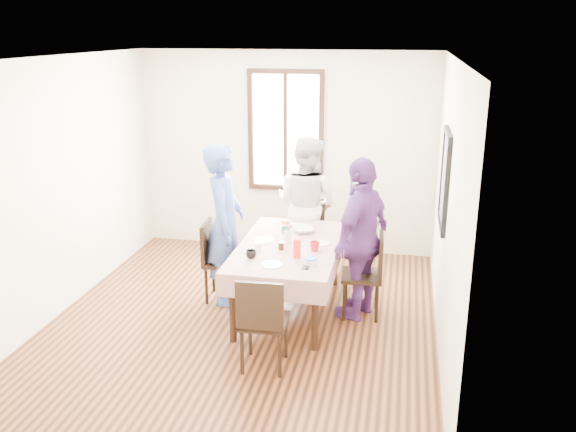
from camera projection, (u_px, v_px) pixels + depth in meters
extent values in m
plane|color=black|center=(245.00, 318.00, 6.44)|extent=(4.50, 4.50, 0.00)
plane|color=beige|center=(286.00, 153.00, 8.15)|extent=(4.00, 0.00, 4.00)
plane|color=beige|center=(447.00, 208.00, 5.67)|extent=(0.00, 4.50, 4.50)
cube|color=black|center=(286.00, 131.00, 8.04)|extent=(1.02, 0.06, 1.62)
cube|color=white|center=(286.00, 131.00, 8.05)|extent=(0.90, 0.02, 1.50)
cube|color=red|center=(445.00, 180.00, 5.90)|extent=(0.04, 0.76, 0.96)
cube|color=black|center=(289.00, 279.00, 6.52)|extent=(0.93, 1.69, 0.75)
cube|color=#590B09|center=(289.00, 245.00, 6.41)|extent=(1.05, 1.81, 0.01)
cube|color=black|center=(224.00, 261.00, 6.79)|extent=(0.45, 0.45, 0.91)
cube|color=black|center=(362.00, 275.00, 6.41)|extent=(0.44, 0.44, 0.91)
cube|color=black|center=(307.00, 237.00, 7.59)|extent=(0.45, 0.45, 0.91)
cube|color=black|center=(264.00, 321.00, 5.42)|extent=(0.44, 0.44, 0.91)
imported|color=#3B559A|center=(224.00, 224.00, 6.66)|extent=(0.52, 0.71, 1.79)
imported|color=beige|center=(307.00, 206.00, 7.44)|extent=(1.03, 0.93, 1.73)
imported|color=#5A2E78|center=(361.00, 239.00, 6.29)|extent=(0.79, 1.10, 1.73)
imported|color=black|center=(251.00, 254.00, 6.03)|extent=(0.12, 0.12, 0.08)
imported|color=red|center=(315.00, 246.00, 6.23)|extent=(0.14, 0.14, 0.10)
imported|color=#0C7226|center=(285.00, 230.00, 6.75)|extent=(0.10, 0.10, 0.07)
imported|color=white|center=(304.00, 230.00, 6.79)|extent=(0.29, 0.29, 0.06)
cube|color=red|center=(297.00, 248.00, 6.03)|extent=(0.06, 0.06, 0.20)
cylinder|color=white|center=(311.00, 262.00, 5.86)|extent=(0.13, 0.13, 0.06)
cylinder|color=black|center=(281.00, 246.00, 6.26)|extent=(0.06, 0.06, 0.08)
cylinder|color=silver|center=(258.00, 247.00, 6.21)|extent=(0.07, 0.07, 0.10)
cube|color=black|center=(306.00, 267.00, 5.81)|extent=(0.07, 0.13, 0.01)
cylinder|color=silver|center=(288.00, 237.00, 6.43)|extent=(0.07, 0.07, 0.14)
cylinder|color=white|center=(264.00, 240.00, 6.53)|extent=(0.20, 0.20, 0.01)
cylinder|color=white|center=(321.00, 243.00, 6.44)|extent=(0.20, 0.20, 0.01)
cylinder|color=white|center=(298.00, 226.00, 7.00)|extent=(0.20, 0.20, 0.01)
cylinder|color=white|center=(272.00, 265.00, 5.86)|extent=(0.20, 0.20, 0.01)
cylinder|color=blue|center=(311.00, 258.00, 5.85)|extent=(0.12, 0.12, 0.01)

